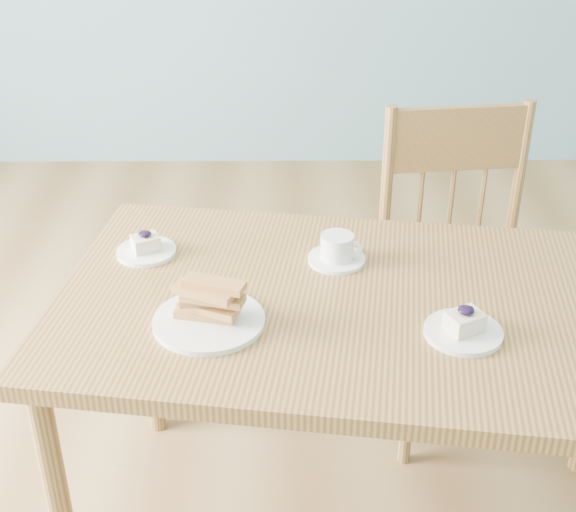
{
  "coord_description": "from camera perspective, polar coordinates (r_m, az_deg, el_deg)",
  "views": [
    {
      "loc": [
        0.13,
        -1.41,
        1.66
      ],
      "look_at": [
        0.15,
        0.09,
        0.8
      ],
      "focal_mm": 50.0,
      "sensor_mm": 36.0,
      "label": 1
    }
  ],
  "objects": [
    {
      "name": "cheesecake_plate_far",
      "position": [
        1.93,
        -10.05,
        0.58
      ],
      "size": [
        0.14,
        0.14,
        0.06
      ],
      "rotation": [
        0.0,
        0.0,
        0.43
      ],
      "color": "white",
      "rests_on": "dining_table"
    },
    {
      "name": "dining_chair",
      "position": [
        2.34,
        12.12,
        -1.32
      ],
      "size": [
        0.47,
        0.46,
        0.94
      ],
      "rotation": [
        0.0,
        0.0,
        0.11
      ],
      "color": "olive",
      "rests_on": "ground"
    },
    {
      "name": "room",
      "position": [
        1.45,
        -6.07,
        17.17
      ],
      "size": [
        5.01,
        5.01,
        2.71
      ],
      "color": "olive",
      "rests_on": "ground"
    },
    {
      "name": "dining_table",
      "position": [
        1.78,
        5.52,
        -5.1
      ],
      "size": [
        1.45,
        0.96,
        0.72
      ],
      "rotation": [
        0.0,
        0.0,
        -0.15
      ],
      "color": "olive",
      "rests_on": "ground"
    },
    {
      "name": "coffee_cup",
      "position": [
        1.86,
        3.53,
        0.41
      ],
      "size": [
        0.13,
        0.13,
        0.07
      ],
      "rotation": [
        0.0,
        0.0,
        -0.33
      ],
      "color": "white",
      "rests_on": "dining_table"
    },
    {
      "name": "biscotti_plate",
      "position": [
        1.64,
        -5.69,
        -3.8
      ],
      "size": [
        0.23,
        0.23,
        0.11
      ],
      "rotation": [
        0.0,
        0.0,
        -0.17
      ],
      "color": "white",
      "rests_on": "dining_table"
    },
    {
      "name": "cheesecake_plate_near",
      "position": [
        1.65,
        12.39,
        -5.0
      ],
      "size": [
        0.16,
        0.16,
        0.07
      ],
      "rotation": [
        0.0,
        0.0,
        0.45
      ],
      "color": "white",
      "rests_on": "dining_table"
    }
  ]
}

